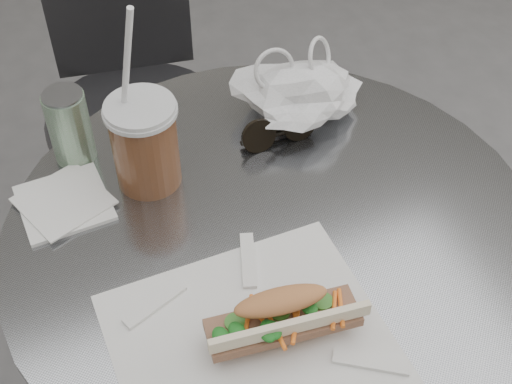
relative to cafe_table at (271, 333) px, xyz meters
name	(u,v)px	position (x,y,z in m)	size (l,w,h in m)	color
cafe_table	(271,333)	(0.00, 0.00, 0.00)	(0.76, 0.76, 0.74)	slate
chair_far	(142,151)	(-0.04, 0.66, -0.13)	(0.40, 0.43, 0.76)	#2E2E31
sandwich_paper	(255,350)	(-0.10, -0.17, 0.28)	(0.33, 0.31, 0.00)	white
banh_mi	(282,318)	(-0.07, -0.17, 0.31)	(0.24, 0.12, 0.08)	#C07748
iced_coffee	(145,142)	(-0.13, 0.16, 0.35)	(0.10, 0.10, 0.30)	brown
sunglasses	(278,132)	(0.08, 0.16, 0.30)	(0.12, 0.03, 0.06)	black
plastic_bag	(301,96)	(0.13, 0.19, 0.32)	(0.19, 0.15, 0.09)	white
napkin_stack	(64,202)	(-0.26, 0.16, 0.28)	(0.14, 0.14, 0.01)	white
drink_can	(69,126)	(-0.22, 0.25, 0.33)	(0.06, 0.06, 0.12)	#528E57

